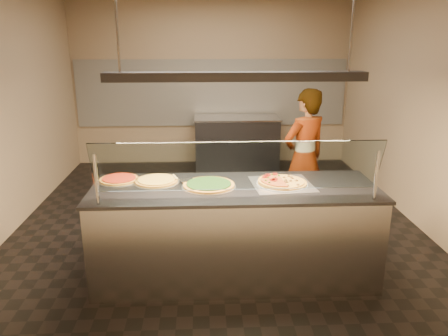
{
  "coord_description": "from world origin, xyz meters",
  "views": [
    {
      "loc": [
        -0.17,
        -5.03,
        2.28
      ],
      "look_at": [
        0.03,
        -0.85,
        1.02
      ],
      "focal_mm": 35.0,
      "sensor_mm": 36.0,
      "label": 1
    }
  ],
  "objects_px": {
    "serving_counter": "(234,232)",
    "pizza_cheese": "(157,180)",
    "pizza_tomato": "(119,179)",
    "heat_lamp_housing": "(236,77)",
    "worker": "(304,158)",
    "half_pizza_pepperoni": "(270,181)",
    "prep_table": "(237,143)",
    "perforated_tray": "(282,184)",
    "half_pizza_sausage": "(294,181)",
    "pizza_spinach": "(209,185)",
    "sneeze_guard": "(238,167)",
    "pizza_spatula": "(180,178)"
  },
  "relations": [
    {
      "from": "serving_counter",
      "to": "prep_table",
      "type": "bearing_deg",
      "value": 85.34
    },
    {
      "from": "half_pizza_sausage",
      "to": "heat_lamp_housing",
      "type": "distance_m",
      "value": 1.14
    },
    {
      "from": "heat_lamp_housing",
      "to": "pizza_tomato",
      "type": "bearing_deg",
      "value": 167.75
    },
    {
      "from": "serving_counter",
      "to": "prep_table",
      "type": "distance_m",
      "value": 3.72
    },
    {
      "from": "sneeze_guard",
      "to": "pizza_spatula",
      "type": "distance_m",
      "value": 0.79
    },
    {
      "from": "worker",
      "to": "half_pizza_pepperoni",
      "type": "bearing_deg",
      "value": 34.83
    },
    {
      "from": "pizza_spinach",
      "to": "pizza_spatula",
      "type": "relative_size",
      "value": 2.2
    },
    {
      "from": "sneeze_guard",
      "to": "prep_table",
      "type": "relative_size",
      "value": 1.64
    },
    {
      "from": "half_pizza_sausage",
      "to": "prep_table",
      "type": "bearing_deg",
      "value": 94.12
    },
    {
      "from": "pizza_tomato",
      "to": "prep_table",
      "type": "height_order",
      "value": "pizza_tomato"
    },
    {
      "from": "serving_counter",
      "to": "perforated_tray",
      "type": "relative_size",
      "value": 4.47
    },
    {
      "from": "pizza_spinach",
      "to": "pizza_spatula",
      "type": "xyz_separation_m",
      "value": [
        -0.28,
        0.17,
        0.01
      ]
    },
    {
      "from": "perforated_tray",
      "to": "worker",
      "type": "distance_m",
      "value": 1.32
    },
    {
      "from": "heat_lamp_housing",
      "to": "serving_counter",
      "type": "bearing_deg",
      "value": -86.42
    },
    {
      "from": "pizza_spinach",
      "to": "pizza_cheese",
      "type": "height_order",
      "value": "pizza_spinach"
    },
    {
      "from": "pizza_tomato",
      "to": "serving_counter",
      "type": "bearing_deg",
      "value": -12.25
    },
    {
      "from": "pizza_spatula",
      "to": "worker",
      "type": "relative_size",
      "value": 0.14
    },
    {
      "from": "sneeze_guard",
      "to": "pizza_spatula",
      "type": "bearing_deg",
      "value": 134.15
    },
    {
      "from": "serving_counter",
      "to": "pizza_cheese",
      "type": "relative_size",
      "value": 6.07
    },
    {
      "from": "half_pizza_sausage",
      "to": "pizza_cheese",
      "type": "bearing_deg",
      "value": 174.2
    },
    {
      "from": "heat_lamp_housing",
      "to": "worker",
      "type": "bearing_deg",
      "value": 53.13
    },
    {
      "from": "half_pizza_pepperoni",
      "to": "pizza_spinach",
      "type": "distance_m",
      "value": 0.59
    },
    {
      "from": "perforated_tray",
      "to": "pizza_spinach",
      "type": "xyz_separation_m",
      "value": [
        -0.7,
        -0.03,
        0.01
      ]
    },
    {
      "from": "half_pizza_pepperoni",
      "to": "pizza_spatula",
      "type": "bearing_deg",
      "value": 170.43
    },
    {
      "from": "perforated_tray",
      "to": "pizza_tomato",
      "type": "height_order",
      "value": "pizza_tomato"
    },
    {
      "from": "half_pizza_pepperoni",
      "to": "pizza_cheese",
      "type": "height_order",
      "value": "half_pizza_pepperoni"
    },
    {
      "from": "sneeze_guard",
      "to": "pizza_spatula",
      "type": "xyz_separation_m",
      "value": [
        -0.52,
        0.54,
        -0.27
      ]
    },
    {
      "from": "pizza_cheese",
      "to": "heat_lamp_housing",
      "type": "distance_m",
      "value": 1.27
    },
    {
      "from": "prep_table",
      "to": "heat_lamp_housing",
      "type": "distance_m",
      "value": 4.01
    },
    {
      "from": "pizza_tomato",
      "to": "heat_lamp_housing",
      "type": "height_order",
      "value": "heat_lamp_housing"
    },
    {
      "from": "half_pizza_pepperoni",
      "to": "worker",
      "type": "xyz_separation_m",
      "value": [
        0.61,
        1.22,
        -0.11
      ]
    },
    {
      "from": "pizza_tomato",
      "to": "pizza_spinach",
      "type": "bearing_deg",
      "value": -14.25
    },
    {
      "from": "half_pizza_sausage",
      "to": "worker",
      "type": "height_order",
      "value": "worker"
    },
    {
      "from": "serving_counter",
      "to": "prep_table",
      "type": "xyz_separation_m",
      "value": [
        0.3,
        3.71,
        0.0
      ]
    },
    {
      "from": "perforated_tray",
      "to": "pizza_spatula",
      "type": "height_order",
      "value": "pizza_spatula"
    },
    {
      "from": "serving_counter",
      "to": "sneeze_guard",
      "type": "bearing_deg",
      "value": -90.0
    },
    {
      "from": "pizza_spinach",
      "to": "worker",
      "type": "relative_size",
      "value": 0.3
    },
    {
      "from": "heat_lamp_housing",
      "to": "prep_table",
      "type": "bearing_deg",
      "value": 85.34
    },
    {
      "from": "serving_counter",
      "to": "sneeze_guard",
      "type": "relative_size",
      "value": 1.1
    },
    {
      "from": "perforated_tray",
      "to": "pizza_cheese",
      "type": "height_order",
      "value": "pizza_cheese"
    },
    {
      "from": "worker",
      "to": "heat_lamp_housing",
      "type": "relative_size",
      "value": 0.74
    },
    {
      "from": "sneeze_guard",
      "to": "half_pizza_pepperoni",
      "type": "xyz_separation_m",
      "value": [
        0.34,
        0.39,
        -0.26
      ]
    },
    {
      "from": "perforated_tray",
      "to": "worker",
      "type": "height_order",
      "value": "worker"
    },
    {
      "from": "half_pizza_pepperoni",
      "to": "pizza_spinach",
      "type": "height_order",
      "value": "half_pizza_pepperoni"
    },
    {
      "from": "pizza_spatula",
      "to": "prep_table",
      "type": "relative_size",
      "value": 0.16
    },
    {
      "from": "half_pizza_sausage",
      "to": "pizza_cheese",
      "type": "relative_size",
      "value": 1.08
    },
    {
      "from": "pizza_spinach",
      "to": "pizza_cheese",
      "type": "bearing_deg",
      "value": 162.59
    },
    {
      "from": "sneeze_guard",
      "to": "heat_lamp_housing",
      "type": "xyz_separation_m",
      "value": [
        0.0,
        0.34,
        0.72
      ]
    },
    {
      "from": "perforated_tray",
      "to": "half_pizza_sausage",
      "type": "relative_size",
      "value": 1.26
    },
    {
      "from": "sneeze_guard",
      "to": "pizza_cheese",
      "type": "relative_size",
      "value": 5.53
    }
  ]
}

